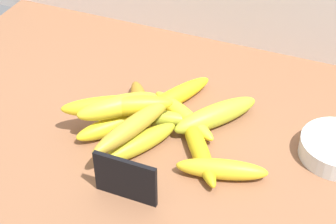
{
  "coord_description": "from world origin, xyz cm",
  "views": [
    {
      "loc": [
        31.16,
        -68.42,
        70.65
      ],
      "look_at": [
        2.08,
        2.74,
        8.0
      ],
      "focal_mm": 57.29,
      "sensor_mm": 36.0,
      "label": 1
    }
  ],
  "objects_px": {
    "banana_6": "(198,147)",
    "banana_10": "(117,106)",
    "banana_5": "(176,97)",
    "chalkboard_sign": "(126,180)",
    "banana_9": "(119,105)",
    "banana_2": "(216,115)",
    "banana_0": "(183,115)",
    "banana_4": "(148,117)",
    "banana_7": "(141,143)",
    "banana_3": "(222,169)",
    "banana_8": "(141,105)",
    "banana_11": "(133,126)",
    "banana_1": "(115,125)"
  },
  "relations": [
    {
      "from": "banana_6",
      "to": "banana_10",
      "type": "xyz_separation_m",
      "value": [
        -0.16,
        0.01,
        0.04
      ]
    },
    {
      "from": "banana_5",
      "to": "banana_10",
      "type": "xyz_separation_m",
      "value": [
        -0.07,
        -0.11,
        0.04
      ]
    },
    {
      "from": "chalkboard_sign",
      "to": "banana_6",
      "type": "height_order",
      "value": "chalkboard_sign"
    },
    {
      "from": "banana_9",
      "to": "banana_2",
      "type": "bearing_deg",
      "value": 26.69
    },
    {
      "from": "banana_0",
      "to": "banana_4",
      "type": "distance_m",
      "value": 0.07
    },
    {
      "from": "banana_2",
      "to": "banana_7",
      "type": "xyz_separation_m",
      "value": [
        -0.1,
        -0.12,
        -0.0
      ]
    },
    {
      "from": "banana_10",
      "to": "banana_2",
      "type": "bearing_deg",
      "value": 27.48
    },
    {
      "from": "banana_3",
      "to": "banana_8",
      "type": "bearing_deg",
      "value": 151.21
    },
    {
      "from": "banana_5",
      "to": "banana_11",
      "type": "distance_m",
      "value": 0.16
    },
    {
      "from": "banana_6",
      "to": "banana_5",
      "type": "bearing_deg",
      "value": 126.99
    },
    {
      "from": "banana_10",
      "to": "banana_4",
      "type": "bearing_deg",
      "value": 39.69
    },
    {
      "from": "banana_6",
      "to": "banana_8",
      "type": "xyz_separation_m",
      "value": [
        -0.15,
        0.07,
        0.0
      ]
    },
    {
      "from": "banana_10",
      "to": "banana_7",
      "type": "bearing_deg",
      "value": -29.52
    },
    {
      "from": "banana_1",
      "to": "banana_3",
      "type": "relative_size",
      "value": 1.0
    },
    {
      "from": "banana_3",
      "to": "banana_5",
      "type": "xyz_separation_m",
      "value": [
        -0.15,
        0.16,
        -0.0
      ]
    },
    {
      "from": "banana_2",
      "to": "chalkboard_sign",
      "type": "bearing_deg",
      "value": -108.48
    },
    {
      "from": "banana_5",
      "to": "banana_4",
      "type": "bearing_deg",
      "value": -109.9
    },
    {
      "from": "banana_0",
      "to": "banana_11",
      "type": "distance_m",
      "value": 0.13
    },
    {
      "from": "banana_7",
      "to": "banana_11",
      "type": "bearing_deg",
      "value": -174.53
    },
    {
      "from": "banana_6",
      "to": "banana_10",
      "type": "distance_m",
      "value": 0.17
    },
    {
      "from": "banana_3",
      "to": "banana_6",
      "type": "height_order",
      "value": "banana_3"
    },
    {
      "from": "banana_1",
      "to": "banana_7",
      "type": "relative_size",
      "value": 1.0
    },
    {
      "from": "banana_2",
      "to": "banana_5",
      "type": "distance_m",
      "value": 0.1
    },
    {
      "from": "banana_7",
      "to": "banana_2",
      "type": "bearing_deg",
      "value": 49.89
    },
    {
      "from": "banana_1",
      "to": "banana_9",
      "type": "height_order",
      "value": "banana_9"
    },
    {
      "from": "banana_3",
      "to": "banana_11",
      "type": "bearing_deg",
      "value": 177.43
    },
    {
      "from": "banana_4",
      "to": "banana_11",
      "type": "relative_size",
      "value": 0.87
    },
    {
      "from": "banana_6",
      "to": "banana_9",
      "type": "relative_size",
      "value": 1.3
    },
    {
      "from": "banana_8",
      "to": "banana_11",
      "type": "bearing_deg",
      "value": -72.85
    },
    {
      "from": "banana_0",
      "to": "banana_3",
      "type": "relative_size",
      "value": 1.13
    },
    {
      "from": "banana_0",
      "to": "banana_6",
      "type": "height_order",
      "value": "same"
    },
    {
      "from": "banana_8",
      "to": "banana_11",
      "type": "height_order",
      "value": "banana_11"
    },
    {
      "from": "banana_3",
      "to": "banana_9",
      "type": "xyz_separation_m",
      "value": [
        -0.22,
        0.05,
        0.04
      ]
    },
    {
      "from": "banana_4",
      "to": "banana_10",
      "type": "relative_size",
      "value": 0.81
    },
    {
      "from": "banana_4",
      "to": "banana_5",
      "type": "bearing_deg",
      "value": 70.1
    },
    {
      "from": "banana_10",
      "to": "chalkboard_sign",
      "type": "bearing_deg",
      "value": -59.17
    },
    {
      "from": "chalkboard_sign",
      "to": "banana_7",
      "type": "height_order",
      "value": "chalkboard_sign"
    },
    {
      "from": "banana_1",
      "to": "banana_8",
      "type": "bearing_deg",
      "value": 75.79
    },
    {
      "from": "banana_2",
      "to": "banana_4",
      "type": "xyz_separation_m",
      "value": [
        -0.12,
        -0.05,
        -0.01
      ]
    },
    {
      "from": "banana_4",
      "to": "banana_6",
      "type": "bearing_deg",
      "value": -20.36
    },
    {
      "from": "banana_10",
      "to": "banana_3",
      "type": "bearing_deg",
      "value": -11.5
    },
    {
      "from": "banana_3",
      "to": "banana_11",
      "type": "xyz_separation_m",
      "value": [
        -0.17,
        0.01,
        0.04
      ]
    },
    {
      "from": "banana_2",
      "to": "banana_9",
      "type": "height_order",
      "value": "banana_9"
    },
    {
      "from": "banana_6",
      "to": "banana_7",
      "type": "distance_m",
      "value": 0.1
    },
    {
      "from": "banana_8",
      "to": "banana_6",
      "type": "bearing_deg",
      "value": -26.32
    },
    {
      "from": "banana_2",
      "to": "banana_9",
      "type": "relative_size",
      "value": 1.18
    },
    {
      "from": "banana_3",
      "to": "banana_8",
      "type": "relative_size",
      "value": 1.04
    },
    {
      "from": "banana_1",
      "to": "banana_11",
      "type": "relative_size",
      "value": 0.82
    },
    {
      "from": "banana_4",
      "to": "banana_8",
      "type": "distance_m",
      "value": 0.04
    },
    {
      "from": "banana_0",
      "to": "banana_6",
      "type": "distance_m",
      "value": 0.09
    }
  ]
}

